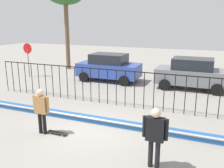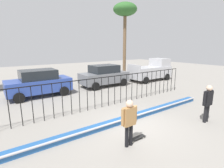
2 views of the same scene
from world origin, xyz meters
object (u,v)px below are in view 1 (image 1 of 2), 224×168
(skateboarder, at_px, (41,107))
(skateboard, at_px, (57,133))
(parked_car_blue, at_px, (109,67))
(stop_sign, at_px, (28,55))
(parked_car_gray, at_px, (192,73))
(camera_operator, at_px, (155,133))

(skateboarder, relative_size, skateboard, 2.15)
(parked_car_blue, distance_m, stop_sign, 6.21)
(parked_car_blue, xyz_separation_m, parked_car_gray, (5.53, -0.02, 0.00))
(skateboarder, height_order, camera_operator, camera_operator)
(skateboard, bearing_deg, parked_car_blue, 98.55)
(parked_car_blue, bearing_deg, skateboarder, -87.85)
(camera_operator, bearing_deg, parked_car_gray, -35.39)
(skateboard, relative_size, camera_operator, 0.45)
(parked_car_gray, bearing_deg, parked_car_blue, 178.70)
(skateboarder, height_order, stop_sign, stop_sign)
(camera_operator, bearing_deg, skateboard, 45.38)
(parked_car_blue, distance_m, parked_car_gray, 5.53)
(parked_car_blue, bearing_deg, skateboard, -84.22)
(camera_operator, distance_m, parked_car_blue, 10.60)
(skateboarder, distance_m, parked_car_blue, 8.66)
(skateboard, height_order, parked_car_blue, parked_car_blue)
(camera_operator, height_order, parked_car_blue, parked_car_blue)
(parked_car_gray, xyz_separation_m, stop_sign, (-11.62, -1.02, 0.64))
(skateboard, height_order, parked_car_gray, parked_car_gray)
(skateboarder, xyz_separation_m, camera_operator, (4.30, -0.58, 0.04))
(parked_car_blue, xyz_separation_m, stop_sign, (-6.08, -1.04, 0.64))
(skateboarder, bearing_deg, stop_sign, 163.00)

